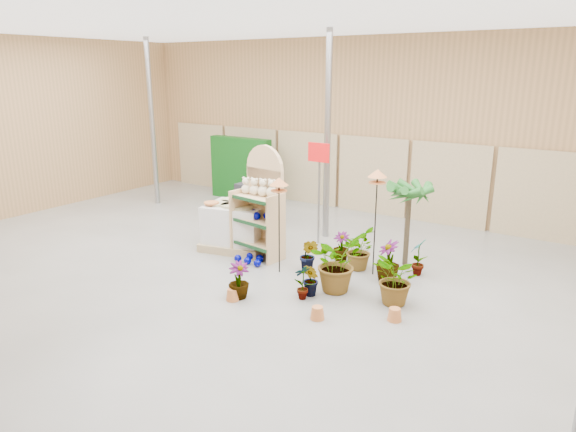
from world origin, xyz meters
name	(u,v)px	position (x,y,z in m)	size (l,w,h in m)	color
room	(255,155)	(0.00, 0.91, 2.21)	(15.20, 12.10, 4.70)	slate
display_shelf	(262,207)	(-0.45, 1.69, 1.03)	(1.02, 0.73, 2.25)	tan
teddy_bears	(260,189)	(-0.42, 1.59, 1.43)	(0.83, 0.22, 0.36)	beige
gazing_balls_shelf	(258,215)	(-0.45, 1.55, 0.88)	(0.83, 0.28, 0.16)	#00027E
gazing_balls_floor	(251,259)	(-0.39, 1.21, 0.07)	(0.63, 0.39, 0.15)	#00027E
pallet_stack	(237,226)	(-1.17, 1.77, 0.48)	(1.56, 1.39, 1.00)	#9D8862
charcoal_planters	(254,204)	(-1.96, 3.38, 0.50)	(0.80, 0.50, 1.00)	black
trellis_stock	(241,169)	(-3.80, 5.20, 0.90)	(2.00, 0.30, 1.80)	#0C4510
offer_sign	(319,173)	(0.10, 2.98, 1.57)	(0.50, 0.08, 2.20)	gray
bird_table_front	(279,185)	(0.35, 1.13, 1.68)	(0.34, 0.34, 1.81)	black
bird_table_right	(377,177)	(1.86, 2.01, 1.84)	(0.34, 0.34, 1.98)	black
bird_table_back	(270,152)	(-2.42, 4.71, 1.57)	(0.34, 0.34, 1.69)	black
palm	(410,191)	(2.17, 2.81, 1.48)	(0.70, 0.70, 1.73)	#403423
potted_plant_1	(311,280)	(1.40, 0.55, 0.29)	(0.32, 0.26, 0.58)	#216421
potted_plant_2	(336,262)	(1.62, 1.00, 0.52)	(0.93, 0.81, 1.03)	#216421
potted_plant_3	(388,261)	(2.21, 1.84, 0.38)	(0.43, 0.43, 0.77)	#216421
potted_plant_4	(418,256)	(2.55, 2.44, 0.36)	(0.38, 0.26, 0.72)	#216421
potted_plant_5	(309,255)	(0.80, 1.46, 0.33)	(0.36, 0.29, 0.65)	#216421
potted_plant_6	(358,249)	(1.48, 2.11, 0.38)	(0.69, 0.60, 0.77)	#216421
potted_plant_7	(239,280)	(0.43, -0.17, 0.31)	(0.35, 0.35, 0.62)	#216421
potted_plant_8	(303,282)	(1.34, 0.39, 0.31)	(0.32, 0.22, 0.61)	#216421
potted_plant_10	(397,280)	(2.71, 1.03, 0.43)	(0.78, 0.68, 0.87)	#216421
potted_plant_11	(341,246)	(1.02, 2.33, 0.29)	(0.32, 0.32, 0.58)	#216421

